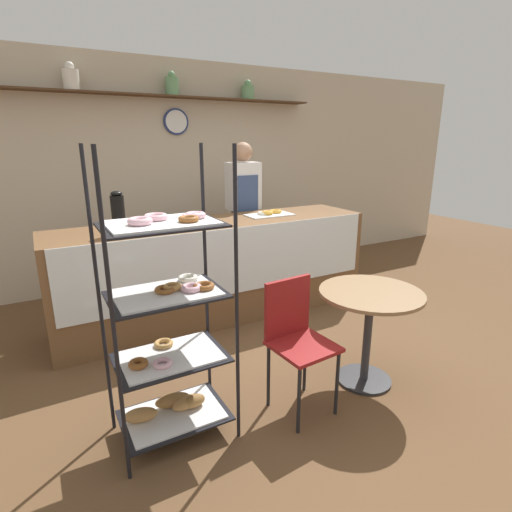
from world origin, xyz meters
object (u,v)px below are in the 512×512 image
coffee_carafe (118,213)px  cafe_table (369,314)px  pastry_rack (170,330)px  donut_tray_counter (269,214)px  person_worker (243,211)px  cafe_chair (296,331)px

coffee_carafe → cafe_table: bearing=-47.4°
pastry_rack → donut_tray_counter: pastry_rack is taller
person_worker → donut_tray_counter: (0.05, -0.51, 0.04)m
coffee_carafe → donut_tray_counter: bearing=5.0°
cafe_chair → coffee_carafe: coffee_carafe is taller
person_worker → donut_tray_counter: bearing=-84.5°
cafe_chair → coffee_carafe: (-0.79, 1.51, 0.62)m
person_worker → donut_tray_counter: person_worker is taller
pastry_rack → cafe_table: size_ratio=2.36×
pastry_rack → cafe_chair: 0.83m
pastry_rack → cafe_chair: (0.81, -0.13, -0.15)m
person_worker → cafe_chair: 2.31m
pastry_rack → person_worker: bearing=52.8°
cafe_table → donut_tray_counter: (0.15, 1.68, 0.46)m
cafe_chair → donut_tray_counter: size_ratio=1.79×
cafe_chair → person_worker: bearing=66.7°
person_worker → donut_tray_counter: 0.51m
cafe_chair → coffee_carafe: 1.81m
person_worker → cafe_chair: size_ratio=1.96×
pastry_rack → person_worker: size_ratio=1.00×
pastry_rack → coffee_carafe: size_ratio=4.77×
cafe_table → cafe_chair: size_ratio=0.83×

